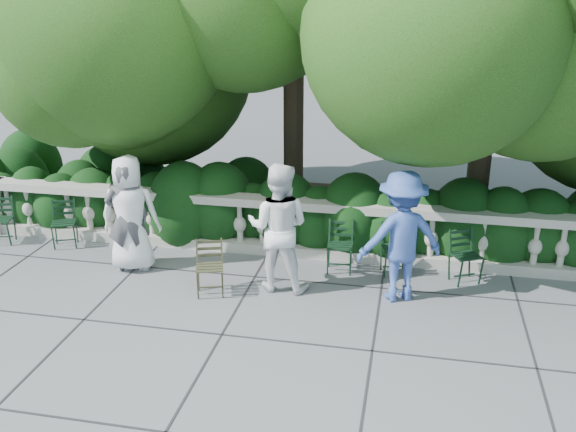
% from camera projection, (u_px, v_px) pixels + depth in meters
% --- Properties ---
extents(ground, '(90.00, 90.00, 0.00)m').
position_uv_depth(ground, '(274.00, 303.00, 9.37)').
color(ground, '#53555A').
rests_on(ground, ground).
extents(balustrade, '(12.00, 0.44, 1.00)m').
position_uv_depth(balustrade, '(297.00, 228.00, 10.86)').
color(balustrade, '#9E998E').
rests_on(balustrade, ground).
extents(shrub_hedge, '(15.00, 2.60, 1.70)m').
position_uv_depth(shrub_hedge, '(309.00, 229.00, 12.13)').
color(shrub_hedge, black).
rests_on(shrub_hedge, ground).
extents(tree_canopy, '(15.04, 6.52, 6.78)m').
position_uv_depth(tree_canopy, '(354.00, 10.00, 10.79)').
color(tree_canopy, '#3F3023').
rests_on(tree_canopy, ground).
extents(chair_a, '(0.56, 0.58, 0.84)m').
position_uv_depth(chair_a, '(1.00, 246.00, 11.38)').
color(chair_a, black).
rests_on(chair_a, ground).
extents(chair_b, '(0.59, 0.61, 0.84)m').
position_uv_depth(chair_b, '(66.00, 249.00, 11.24)').
color(chair_b, black).
rests_on(chair_b, ground).
extents(chair_c, '(0.47, 0.51, 0.84)m').
position_uv_depth(chair_c, '(339.00, 275.00, 10.27)').
color(chair_c, black).
rests_on(chair_c, ground).
extents(chair_d, '(0.61, 0.63, 0.84)m').
position_uv_depth(chair_d, '(468.00, 286.00, 9.91)').
color(chair_d, black).
rests_on(chair_d, ground).
extents(chair_e, '(0.55, 0.58, 0.84)m').
position_uv_depth(chair_e, '(395.00, 277.00, 10.19)').
color(chair_e, black).
rests_on(chair_e, ground).
extents(chair_weathered, '(0.56, 0.59, 0.84)m').
position_uv_depth(chair_weathered, '(211.00, 299.00, 9.51)').
color(chair_weathered, black).
rests_on(chair_weathered, ground).
extents(person_businessman, '(1.03, 0.77, 1.90)m').
position_uv_depth(person_businessman, '(130.00, 213.00, 10.20)').
color(person_businessman, white).
rests_on(person_businessman, ground).
extents(person_woman_grey, '(0.77, 0.63, 1.81)m').
position_uv_depth(person_woman_grey, '(127.00, 217.00, 10.17)').
color(person_woman_grey, '#47454B').
rests_on(person_woman_grey, ground).
extents(person_casual_man, '(0.98, 0.77, 1.97)m').
position_uv_depth(person_casual_man, '(278.00, 227.00, 9.53)').
color(person_casual_man, white).
rests_on(person_casual_man, ground).
extents(person_older_blue, '(1.44, 1.16, 1.95)m').
position_uv_depth(person_older_blue, '(401.00, 237.00, 9.21)').
color(person_older_blue, '#3652A3').
rests_on(person_older_blue, ground).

